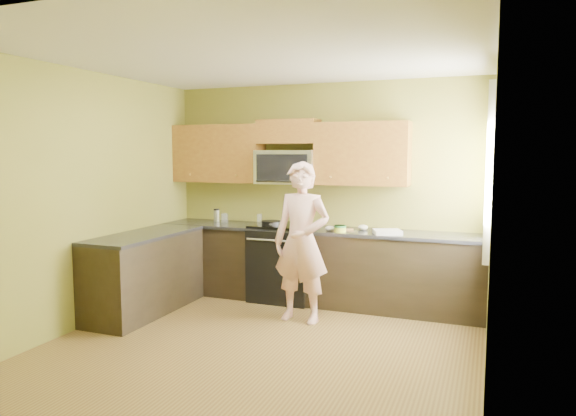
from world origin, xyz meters
The scene contains 27 objects.
floor centered at (0.00, 0.00, 0.00)m, with size 4.00×4.00×0.00m, color brown.
ceiling centered at (0.00, 0.00, 2.70)m, with size 4.00×4.00×0.00m, color white.
wall_back centered at (0.00, 2.00, 1.35)m, with size 4.00×4.00×0.00m, color olive.
wall_front centered at (0.00, -2.00, 1.35)m, with size 4.00×4.00×0.00m, color olive.
wall_left centered at (-2.00, 0.00, 1.35)m, with size 4.00×4.00×0.00m, color olive.
wall_right centered at (2.00, 0.00, 1.35)m, with size 4.00×4.00×0.00m, color olive.
cabinet_back_run centered at (0.00, 1.70, 0.44)m, with size 4.00×0.60×0.88m, color black.
cabinet_left_run centered at (-1.70, 0.60, 0.44)m, with size 0.60×1.60×0.88m, color black.
countertop_back centered at (0.00, 1.69, 0.90)m, with size 4.00×0.62×0.04m, color black.
countertop_left centered at (-1.69, 0.60, 0.90)m, with size 0.62×1.60×0.04m, color black.
stove centered at (-0.40, 1.68, 0.47)m, with size 0.76×0.65×0.95m, color black, non-canonical shape.
microwave centered at (-0.40, 1.80, 1.45)m, with size 0.76×0.40×0.42m, color silver, non-canonical shape.
upper_cab_left centered at (-1.39, 1.83, 1.45)m, with size 1.22×0.33×0.75m, color #8D6020, non-canonical shape.
upper_cab_right centered at (0.54, 1.83, 1.45)m, with size 1.12×0.33×0.75m, color #8D6020, non-canonical shape.
upper_cab_over_mw centered at (-0.40, 1.83, 2.10)m, with size 0.76×0.33×0.30m, color #8D6020.
window centered at (1.98, 1.20, 1.65)m, with size 0.06×1.06×1.66m, color white, non-canonical shape.
woman centered at (0.09, 0.95, 0.87)m, with size 0.64×0.42×1.75m, color #F5897A.
frying_pan centered at (-0.52, 1.56, 0.95)m, with size 0.25×0.44×0.06m, color black, non-canonical shape.
butter_tub centered at (0.37, 1.51, 0.92)m, with size 0.14×0.14×0.10m, color #EEFF43, non-canonical shape.
toast_slice centered at (0.43, 1.67, 0.93)m, with size 0.11×0.11×0.01m, color #B27F47.
napkin_a centered at (0.23, 1.55, 0.95)m, with size 0.11×0.12×0.06m, color silver.
napkin_b centered at (0.58, 1.75, 0.95)m, with size 0.12×0.13×0.07m, color silver.
dish_towel centered at (0.91, 1.55, 0.95)m, with size 0.30×0.24×0.05m, color white.
travel_mug centered at (-1.44, 1.84, 0.92)m, with size 0.08×0.08×0.17m, color silver, non-canonical shape.
glass_a centered at (-1.30, 1.77, 0.98)m, with size 0.07×0.07×0.12m, color silver.
glass_b centered at (-1.27, 1.77, 0.98)m, with size 0.07×0.07×0.12m, color silver.
glass_c centered at (-0.82, 1.87, 0.98)m, with size 0.07×0.07×0.12m, color silver.
Camera 1 is at (2.00, -4.38, 1.84)m, focal length 32.98 mm.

